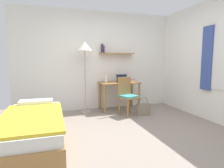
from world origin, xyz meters
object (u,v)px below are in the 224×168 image
Objects in this scene: bed at (33,128)px; laptop at (122,80)px; desk at (119,87)px; standing_lamp at (85,51)px; water_bottle at (106,79)px; desk_chair at (127,94)px; handbag at (143,109)px; book_stack at (131,80)px.

laptop is at bearing 36.51° from bed.
standing_lamp is at bearing 179.41° from desk.
desk is 0.59× the size of standing_lamp.
water_bottle is (-0.46, -0.04, 0.05)m from laptop.
desk_chair is 0.52× the size of standing_lamp.
bed is at bearing -153.26° from desk_chair.
handbag is (0.34, -0.18, -0.34)m from desk_chair.
bed is 4.41× the size of handbag.
water_bottle reaches higher than laptop.
water_bottle is at bearing 42.75° from bed.
desk reaches higher than bed.
water_bottle reaches higher than book_stack.
laptop reaches higher than desk_chair.
bed is 2.66m from laptop.
standing_lamp is at bearing 150.91° from handbag.
desk is at bearing 92.88° from desk_chair.
desk is (1.99, 1.53, 0.36)m from bed.
bed is 2.29m from standing_lamp.
bed is 6.30× the size of laptop.
book_stack is at bearing 59.25° from desk_chair.
standing_lamp is 0.88m from water_bottle.
book_stack is 0.94m from handbag.
desk is 3.31× the size of laptop.
standing_lamp is at bearing 150.62° from desk_chair.
desk is 0.38m from book_stack.
standing_lamp is 5.65× the size of laptop.
standing_lamp is 2.01m from handbag.
water_bottle reaches higher than bed.
water_bottle is (-0.39, 0.49, 0.35)m from desk_chair.
book_stack is 0.54× the size of handbag.
book_stack reaches higher than handbag.
bed is 2.30m from water_bottle.
desk_chair is at bearing -51.64° from water_bottle.
desk_chair is 0.52m from handbag.
book_stack reaches higher than bed.
book_stack is (0.33, 0.01, 0.17)m from desk.
standing_lamp is at bearing 179.97° from book_stack.
desk_chair is 0.71m from water_bottle.
water_bottle reaches higher than desk.
desk is 4.34× the size of book_stack.
bed is 2.16× the size of desk_chair.
water_bottle is 0.87× the size of book_stack.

